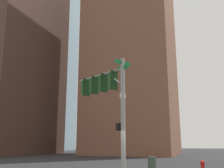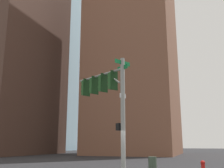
# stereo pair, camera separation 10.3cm
# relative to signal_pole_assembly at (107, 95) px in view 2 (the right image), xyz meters

# --- Properties ---
(signal_pole_assembly) EXTENTS (2.57, 4.03, 6.61)m
(signal_pole_assembly) POSITION_rel_signal_pole_assembly_xyz_m (0.00, 0.00, 0.00)
(signal_pole_assembly) COLOR gray
(signal_pole_assembly) RESTS_ON ground_plane
(fire_hydrant) EXTENTS (0.34, 0.26, 0.87)m
(fire_hydrant) POSITION_rel_signal_pole_assembly_xyz_m (-2.07, 5.15, -4.20)
(fire_hydrant) COLOR red
(fire_hydrant) RESTS_ON ground_plane
(litter_bin) EXTENTS (0.56, 0.56, 0.95)m
(litter_bin) POSITION_rel_signal_pole_assembly_xyz_m (-3.84, 1.89, -4.20)
(litter_bin) COLOR #384738
(litter_bin) RESTS_ON ground_plane
(building_brick_nearside) EXTENTS (19.00, 14.09, 36.41)m
(building_brick_nearside) POSITION_rel_signal_pole_assembly_xyz_m (-23.80, -28.23, 13.53)
(building_brick_nearside) COLOR #4C3328
(building_brick_nearside) RESTS_ON ground_plane
(building_brick_midblock) EXTENTS (16.98, 14.53, 43.68)m
(building_brick_midblock) POSITION_rel_signal_pole_assembly_xyz_m (-31.81, -6.35, 17.17)
(building_brick_midblock) COLOR brown
(building_brick_midblock) RESTS_ON ground_plane
(building_glass_tower) EXTENTS (28.52, 24.06, 68.78)m
(building_glass_tower) POSITION_rel_signal_pole_assembly_xyz_m (-41.09, -41.79, 29.72)
(building_glass_tower) COLOR #8CB2C6
(building_glass_tower) RESTS_ON ground_plane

